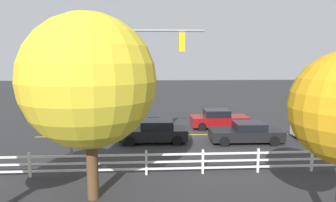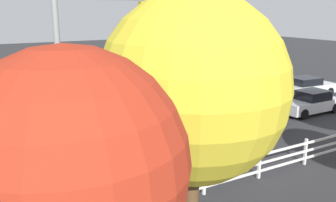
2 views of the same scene
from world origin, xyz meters
name	(u,v)px [view 1 (image 1 of 2)]	position (x,y,z in m)	size (l,w,h in m)	color
ground_plane	(179,135)	(0.00, 0.00, 0.00)	(120.00, 120.00, 0.00)	#2D2D30
lane_center_stripe	(235,134)	(-4.00, 0.00, 0.00)	(28.00, 0.16, 0.01)	gold
signal_assembly	(110,64)	(4.10, 4.34, 5.04)	(7.28, 0.38, 7.18)	gray
car_0	(219,119)	(-3.26, -1.94, 0.70)	(4.38, 1.89, 1.46)	maroon
car_1	(328,129)	(-9.76, 1.69, 0.68)	(4.22, 1.81, 1.44)	silver
car_3	(154,131)	(1.79, 1.67, 0.69)	(4.27, 1.95, 1.43)	black
car_4	(246,133)	(-4.09, 2.10, 0.63)	(4.58, 1.99, 1.31)	black
white_rail_fence	(258,160)	(-3.00, 7.02, 0.60)	(26.10, 0.10, 1.15)	white
tree_1	(89,81)	(4.17, 9.14, 4.45)	(4.86, 4.86, 6.89)	brown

